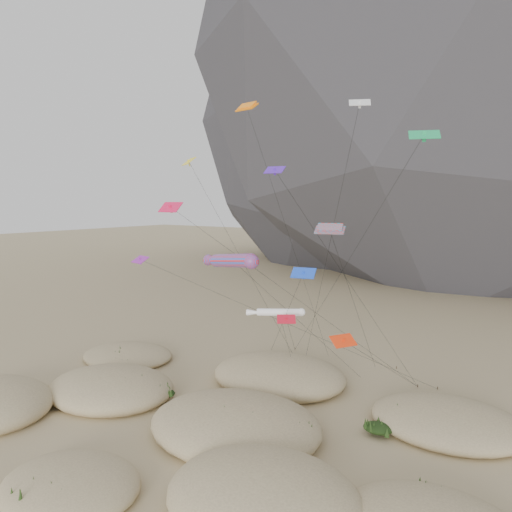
{
  "coord_description": "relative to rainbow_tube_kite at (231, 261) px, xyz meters",
  "views": [
    {
      "loc": [
        24.9,
        -26.93,
        19.19
      ],
      "look_at": [
        -1.65,
        12.0,
        13.84
      ],
      "focal_mm": 35.0,
      "sensor_mm": 36.0,
      "label": 1
    }
  ],
  "objects": [
    {
      "name": "rainbow_tube_kite",
      "position": [
        0.0,
        0.0,
        0.0
      ],
      "size": [
        12.15,
        15.52,
        14.63
      ],
      "color": "#FF1F1A",
      "rests_on": "ground"
    },
    {
      "name": "dune_grass",
      "position": [
        2.37,
        -6.02,
        -12.75
      ],
      "size": [
        40.13,
        27.82,
        1.53
      ],
      "color": "black",
      "rests_on": "ground"
    },
    {
      "name": "white_tube_kite",
      "position": [
        3.4,
        2.56,
        -4.9
      ],
      "size": [
        5.66,
        9.37,
        9.27
      ],
      "color": "white",
      "rests_on": "ground"
    },
    {
      "name": "orange_parafoil",
      "position": [
        -3.74,
        8.06,
        15.0
      ],
      "size": [
        6.63,
        10.71,
        29.46
      ],
      "color": "orange",
      "rests_on": "ground"
    },
    {
      "name": "kite_stakes",
      "position": [
        5.24,
        14.15,
        -13.45
      ],
      "size": [
        19.73,
        7.22,
        0.3
      ],
      "color": "#3F2D1E",
      "rests_on": "ground"
    },
    {
      "name": "ground",
      "position": [
        2.63,
        -9.36,
        -13.6
      ],
      "size": [
        500.0,
        500.0,
        0.0
      ],
      "primitive_type": "plane",
      "color": "#CCB789",
      "rests_on": "ground"
    },
    {
      "name": "multi_parafoil",
      "position": [
        9.06,
        1.96,
        2.96
      ],
      "size": [
        2.78,
        16.25,
        17.22
      ],
      "color": "#FF271A",
      "rests_on": "ground"
    },
    {
      "name": "dunes",
      "position": [
        0.8,
        -4.89,
        -12.87
      ],
      "size": [
        50.66,
        35.02,
        3.96
      ],
      "color": "#CCB789",
      "rests_on": "ground"
    },
    {
      "name": "delta_kites",
      "position": [
        4.09,
        0.5,
        3.5
      ],
      "size": [
        28.98,
        22.63,
        27.29
      ],
      "color": "yellow",
      "rests_on": "ground"
    }
  ]
}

